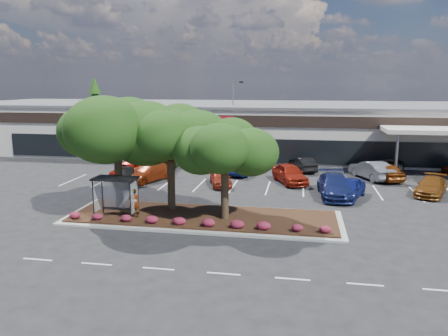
# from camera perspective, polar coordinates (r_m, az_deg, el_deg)

# --- Properties ---
(ground) EXTENTS (160.00, 160.00, 0.00)m
(ground) POSITION_cam_1_polar(r_m,az_deg,el_deg) (24.85, -0.24, -9.72)
(ground) COLOR black
(ground) RESTS_ON ground
(retail_store) EXTENTS (80.40, 25.20, 6.25)m
(retail_store) POSITION_cam_1_polar(r_m,az_deg,el_deg) (57.20, 5.96, 5.29)
(retail_store) COLOR beige
(retail_store) RESTS_ON ground
(landscape_island) EXTENTS (18.00, 6.00, 0.26)m
(landscape_island) POSITION_cam_1_polar(r_m,az_deg,el_deg) (28.90, -2.74, -6.46)
(landscape_island) COLOR #9D9E99
(landscape_island) RESTS_ON ground
(lane_markings) EXTENTS (33.12, 20.06, 0.01)m
(lane_markings) POSITION_cam_1_polar(r_m,az_deg,el_deg) (34.70, 2.63, -3.68)
(lane_markings) COLOR silver
(lane_markings) RESTS_ON ground
(shrub_row) EXTENTS (17.00, 0.80, 0.50)m
(shrub_row) POSITION_cam_1_polar(r_m,az_deg,el_deg) (26.83, -3.75, -7.00)
(shrub_row) COLOR maroon
(shrub_row) RESTS_ON landscape_island
(bus_shelter) EXTENTS (2.75, 1.55, 2.59)m
(bus_shelter) POSITION_cam_1_polar(r_m,az_deg,el_deg) (29.07, -13.89, -2.22)
(bus_shelter) COLOR black
(bus_shelter) RESTS_ON landscape_island
(island_tree_west) EXTENTS (7.20, 7.20, 7.89)m
(island_tree_west) POSITION_cam_1_polar(r_m,az_deg,el_deg) (30.30, -13.73, 1.98)
(island_tree_west) COLOR #173510
(island_tree_west) RESTS_ON landscape_island
(island_tree_mid) EXTENTS (6.60, 6.60, 7.32)m
(island_tree_mid) POSITION_cam_1_polar(r_m,az_deg,el_deg) (29.78, -6.99, 1.50)
(island_tree_mid) COLOR #173510
(island_tree_mid) RESTS_ON landscape_island
(island_tree_east) EXTENTS (5.80, 5.80, 6.50)m
(island_tree_east) POSITION_cam_1_polar(r_m,az_deg,el_deg) (27.48, 0.11, -0.07)
(island_tree_east) COLOR #173510
(island_tree_east) RESTS_ON landscape_island
(conifer_north_west) EXTENTS (4.40, 4.40, 10.00)m
(conifer_north_west) POSITION_cam_1_polar(r_m,az_deg,el_deg) (76.97, -16.42, 7.74)
(conifer_north_west) COLOR #173510
(conifer_north_west) RESTS_ON ground
(person_waiting) EXTENTS (0.79, 0.63, 1.90)m
(person_waiting) POSITION_cam_1_polar(r_m,az_deg,el_deg) (28.85, -11.67, -4.47)
(person_waiting) COLOR #594C47
(person_waiting) RESTS_ON landscape_island
(light_pole) EXTENTS (1.38, 0.88, 9.14)m
(light_pole) POSITION_cam_1_polar(r_m,az_deg,el_deg) (51.74, 1.30, 5.72)
(light_pole) COLOR #9D9E99
(light_pole) RESTS_ON ground
(car_0) EXTENTS (3.39, 5.19, 1.40)m
(car_0) POSITION_cam_1_polar(r_m,az_deg,el_deg) (39.73, -12.65, -1.02)
(car_0) COLOR black
(car_0) RESTS_ON ground
(car_1) EXTENTS (2.70, 5.47, 1.53)m
(car_1) POSITION_cam_1_polar(r_m,az_deg,el_deg) (42.47, -12.20, -0.14)
(car_1) COLOR #8C0B01
(car_1) RESTS_ON ground
(car_2) EXTENTS (4.29, 6.06, 1.63)m
(car_2) POSITION_cam_1_polar(r_m,az_deg,el_deg) (40.42, -9.87, -0.54)
(car_2) COLOR maroon
(car_2) RESTS_ON ground
(car_3) EXTENTS (2.79, 4.40, 1.40)m
(car_3) POSITION_cam_1_polar(r_m,az_deg,el_deg) (37.99, -0.46, -1.30)
(car_3) COLOR maroon
(car_3) RESTS_ON ground
(car_4) EXTENTS (3.80, 5.44, 1.72)m
(car_4) POSITION_cam_1_polar(r_m,az_deg,el_deg) (39.43, 8.59, -0.72)
(car_4) COLOR maroon
(car_4) RESTS_ON ground
(car_5) EXTENTS (3.34, 4.92, 1.55)m
(car_5) POSITION_cam_1_polar(r_m,az_deg,el_deg) (35.29, 15.99, -2.56)
(car_5) COLOR navy
(car_5) RESTS_ON ground
(car_6) EXTENTS (2.79, 6.07, 1.72)m
(car_6) POSITION_cam_1_polar(r_m,az_deg,el_deg) (35.40, 14.29, -2.29)
(car_6) COLOR navy
(car_6) RESTS_ON ground
(car_7) EXTENTS (3.71, 5.27, 1.42)m
(car_7) POSITION_cam_1_polar(r_m,az_deg,el_deg) (38.61, 25.43, -2.17)
(car_7) COLOR brown
(car_7) RESTS_ON ground
(car_9) EXTENTS (2.48, 5.62, 1.60)m
(car_9) POSITION_cam_1_polar(r_m,az_deg,el_deg) (46.13, -7.36, 0.94)
(car_9) COLOR #21461B
(car_9) RESTS_ON ground
(car_10) EXTENTS (2.81, 5.01, 1.32)m
(car_10) POSITION_cam_1_polar(r_m,az_deg,el_deg) (47.06, -2.74, 1.04)
(car_10) COLOR black
(car_10) RESTS_ON ground
(car_11) EXTENTS (3.91, 5.41, 1.71)m
(car_11) POSITION_cam_1_polar(r_m,az_deg,el_deg) (43.48, 1.92, 0.48)
(car_11) COLOR slate
(car_11) RESTS_ON ground
(car_12) EXTENTS (2.84, 4.84, 1.55)m
(car_12) POSITION_cam_1_polar(r_m,az_deg,el_deg) (42.55, 2.59, 0.13)
(car_12) COLOR navy
(car_12) RESTS_ON ground
(car_13) EXTENTS (3.00, 4.62, 1.44)m
(car_13) POSITION_cam_1_polar(r_m,az_deg,el_deg) (44.95, 10.25, 0.48)
(car_13) COLOR black
(car_13) RESTS_ON ground
(car_14) EXTENTS (3.79, 5.49, 1.71)m
(car_14) POSITION_cam_1_polar(r_m,az_deg,el_deg) (42.88, 18.70, -0.25)
(car_14) COLOR slate
(car_14) RESTS_ON ground
(car_15) EXTENTS (3.36, 5.23, 1.66)m
(car_15) POSITION_cam_1_polar(r_m,az_deg,el_deg) (42.87, 20.17, -0.38)
(car_15) COLOR #71310C
(car_15) RESTS_ON ground
(car_16) EXTENTS (3.60, 5.70, 1.47)m
(car_16) POSITION_cam_1_polar(r_m,az_deg,el_deg) (46.58, 20.97, 0.31)
(car_16) COLOR black
(car_16) RESTS_ON ground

